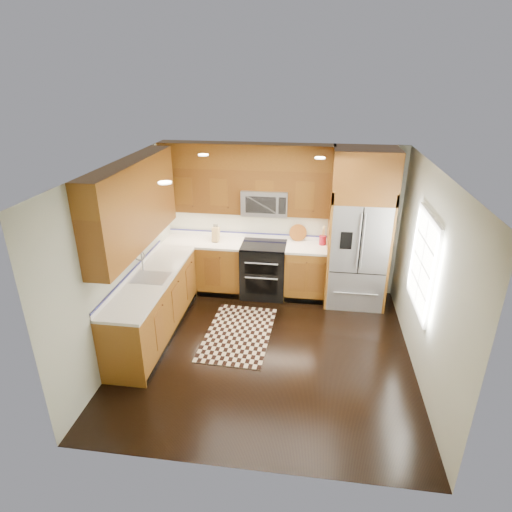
# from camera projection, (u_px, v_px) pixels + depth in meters

# --- Properties ---
(ground) EXTENTS (4.00, 4.00, 0.00)m
(ground) POSITION_uv_depth(u_px,v_px,m) (266.00, 350.00, 6.09)
(ground) COLOR black
(ground) RESTS_ON ground
(wall_back) EXTENTS (4.00, 0.02, 2.60)m
(wall_back) POSITION_uv_depth(u_px,v_px,m) (281.00, 219.00, 7.39)
(wall_back) COLOR #B5BBA8
(wall_back) RESTS_ON ground
(wall_left) EXTENTS (0.02, 4.00, 2.60)m
(wall_left) POSITION_uv_depth(u_px,v_px,m) (122.00, 259.00, 5.83)
(wall_left) COLOR #B5BBA8
(wall_left) RESTS_ON ground
(wall_right) EXTENTS (0.02, 4.00, 2.60)m
(wall_right) POSITION_uv_depth(u_px,v_px,m) (427.00, 277.00, 5.32)
(wall_right) COLOR #B5BBA8
(wall_right) RESTS_ON ground
(window) EXTENTS (0.04, 1.10, 1.30)m
(window) POSITION_uv_depth(u_px,v_px,m) (423.00, 263.00, 5.46)
(window) COLOR white
(window) RESTS_ON ground
(base_cabinets) EXTENTS (2.85, 3.00, 0.90)m
(base_cabinets) POSITION_uv_depth(u_px,v_px,m) (197.00, 288.00, 6.88)
(base_cabinets) COLOR brown
(base_cabinets) RESTS_ON ground
(countertop) EXTENTS (2.86, 3.01, 0.04)m
(countertop) POSITION_uv_depth(u_px,v_px,m) (206.00, 259.00, 6.78)
(countertop) COLOR white
(countertop) RESTS_ON base_cabinets
(upper_cabinets) EXTENTS (2.85, 3.00, 1.15)m
(upper_cabinets) POSITION_uv_depth(u_px,v_px,m) (200.00, 189.00, 6.41)
(upper_cabinets) COLOR brown
(upper_cabinets) RESTS_ON ground
(range) EXTENTS (0.76, 0.67, 0.95)m
(range) POSITION_uv_depth(u_px,v_px,m) (264.00, 270.00, 7.45)
(range) COLOR black
(range) RESTS_ON ground
(microwave) EXTENTS (0.76, 0.40, 0.42)m
(microwave) POSITION_uv_depth(u_px,v_px,m) (265.00, 202.00, 7.09)
(microwave) COLOR #B2B2B7
(microwave) RESTS_ON ground
(refrigerator) EXTENTS (0.98, 0.75, 2.60)m
(refrigerator) POSITION_uv_depth(u_px,v_px,m) (359.00, 230.00, 6.88)
(refrigerator) COLOR #B2B2B7
(refrigerator) RESTS_ON ground
(sink_faucet) EXTENTS (0.54, 0.44, 0.37)m
(sink_faucet) POSITION_uv_depth(u_px,v_px,m) (149.00, 273.00, 6.12)
(sink_faucet) COLOR #B2B2B7
(sink_faucet) RESTS_ON countertop
(rug) EXTENTS (1.01, 1.62, 0.01)m
(rug) POSITION_uv_depth(u_px,v_px,m) (238.00, 333.00, 6.47)
(rug) COLOR black
(rug) RESTS_ON ground
(knife_block) EXTENTS (0.11, 0.15, 0.31)m
(knife_block) POSITION_uv_depth(u_px,v_px,m) (216.00, 234.00, 7.38)
(knife_block) COLOR tan
(knife_block) RESTS_ON countertop
(utensil_crock) EXTENTS (0.14, 0.14, 0.33)m
(utensil_crock) POSITION_uv_depth(u_px,v_px,m) (323.00, 238.00, 7.23)
(utensil_crock) COLOR maroon
(utensil_crock) RESTS_ON countertop
(cutting_board) EXTENTS (0.33, 0.33, 0.02)m
(cutting_board) POSITION_uv_depth(u_px,v_px,m) (298.00, 240.00, 7.43)
(cutting_board) COLOR brown
(cutting_board) RESTS_ON countertop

